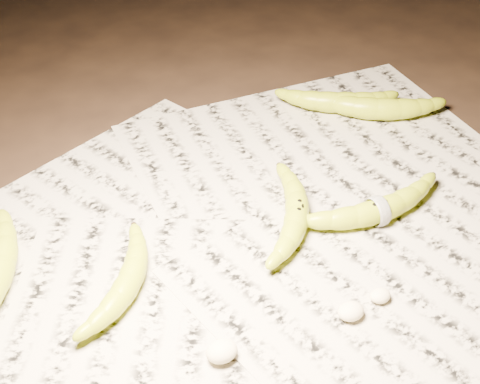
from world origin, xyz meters
name	(u,v)px	position (x,y,z in m)	size (l,w,h in m)	color
ground	(236,236)	(0.00, 0.00, 0.00)	(3.00, 3.00, 0.00)	black
newspaper_patch	(266,238)	(0.03, -0.03, 0.00)	(0.90, 0.70, 0.01)	#AEA795
banana_left_b	(129,280)	(-0.16, -0.04, 0.02)	(0.17, 0.05, 0.03)	#AFBA17
banana_center	(297,212)	(0.08, -0.02, 0.03)	(0.18, 0.05, 0.03)	#AFBA17
banana_taped	(378,209)	(0.19, -0.06, 0.03)	(0.21, 0.06, 0.03)	#AFBA17
banana_upper_a	(377,107)	(0.34, 0.15, 0.03)	(0.20, 0.06, 0.04)	#AFBA17
banana_upper_b	(337,100)	(0.29, 0.20, 0.03)	(0.18, 0.06, 0.04)	#AFBA17
measuring_tape	(378,209)	(0.19, -0.06, 0.03)	(0.04, 0.04, 0.00)	white
flesh_chunk_a	(222,349)	(-0.11, -0.18, 0.02)	(0.04, 0.03, 0.02)	beige
flesh_chunk_b	(351,309)	(0.06, -0.19, 0.02)	(0.03, 0.03, 0.02)	beige
flesh_chunk_c	(381,293)	(0.10, -0.19, 0.02)	(0.03, 0.02, 0.02)	beige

